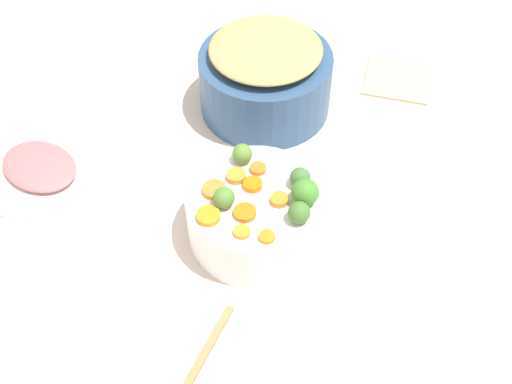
{
  "coord_description": "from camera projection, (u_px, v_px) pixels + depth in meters",
  "views": [
    {
      "loc": [
        -0.58,
        -0.37,
        0.89
      ],
      "look_at": [
        0.01,
        -0.06,
        0.12
      ],
      "focal_mm": 46.12,
      "sensor_mm": 36.0,
      "label": 1
    }
  ],
  "objects": [
    {
      "name": "carrot_slice_8",
      "position": [
        208.0,
        216.0,
        0.99
      ],
      "size": [
        0.05,
        0.05,
        0.01
      ],
      "primitive_type": "cylinder",
      "rotation": [
        0.0,
        0.0,
        0.72
      ],
      "color": "orange",
      "rests_on": "serving_bowl_carrots"
    },
    {
      "name": "ham_plate",
      "position": [
        49.0,
        171.0,
        1.18
      ],
      "size": [
        0.24,
        0.24,
        0.01
      ],
      "primitive_type": "cylinder",
      "color": "white",
      "rests_on": "tabletop"
    },
    {
      "name": "brussels_sprout_4",
      "position": [
        224.0,
        198.0,
        1.0
      ],
      "size": [
        0.03,
        0.03,
        0.03
      ],
      "primitive_type": "sphere",
      "color": "#538336",
      "rests_on": "serving_bowl_carrots"
    },
    {
      "name": "carrot_slice_4",
      "position": [
        253.0,
        184.0,
        1.03
      ],
      "size": [
        0.04,
        0.04,
        0.01
      ],
      "primitive_type": "cylinder",
      "rotation": [
        0.0,
        0.0,
        0.35
      ],
      "color": "orange",
      "rests_on": "serving_bowl_carrots"
    },
    {
      "name": "carrot_slice_6",
      "position": [
        279.0,
        200.0,
        1.01
      ],
      "size": [
        0.03,
        0.03,
        0.01
      ],
      "primitive_type": "cylinder",
      "rotation": [
        0.0,
        0.0,
        3.38
      ],
      "color": "orange",
      "rests_on": "serving_bowl_carrots"
    },
    {
      "name": "brussels_sprout_0",
      "position": [
        300.0,
        211.0,
        0.98
      ],
      "size": [
        0.03,
        0.03,
        0.03
      ],
      "primitive_type": "sphere",
      "color": "#447631",
      "rests_on": "serving_bowl_carrots"
    },
    {
      "name": "carrot_slice_5",
      "position": [
        236.0,
        176.0,
        1.05
      ],
      "size": [
        0.04,
        0.04,
        0.01
      ],
      "primitive_type": "cylinder",
      "rotation": [
        0.0,
        0.0,
        3.63
      ],
      "color": "orange",
      "rests_on": "serving_bowl_carrots"
    },
    {
      "name": "metal_pot",
      "position": [
        265.0,
        82.0,
        1.26
      ],
      "size": [
        0.25,
        0.25,
        0.12
      ],
      "primitive_type": "cylinder",
      "color": "#30507B",
      "rests_on": "tabletop"
    },
    {
      "name": "ham_slice_main",
      "position": [
        39.0,
        166.0,
        1.16
      ],
      "size": [
        0.13,
        0.16,
        0.02
      ],
      "primitive_type": "ellipsoid",
      "rotation": [
        0.0,
        0.0,
        4.56
      ],
      "color": "#BE696D",
      "rests_on": "ham_plate"
    },
    {
      "name": "carrot_slice_0",
      "position": [
        242.0,
        232.0,
        0.97
      ],
      "size": [
        0.03,
        0.03,
        0.01
      ],
      "primitive_type": "cylinder",
      "rotation": [
        0.0,
        0.0,
        1.13
      ],
      "color": "orange",
      "rests_on": "serving_bowl_carrots"
    },
    {
      "name": "brussels_sprout_2",
      "position": [
        240.0,
        153.0,
        1.06
      ],
      "size": [
        0.03,
        0.03,
        0.03
      ],
      "primitive_type": "sphere",
      "color": "#5A8738",
      "rests_on": "serving_bowl_carrots"
    },
    {
      "name": "brussels_sprout_3",
      "position": [
        300.0,
        178.0,
        1.03
      ],
      "size": [
        0.03,
        0.03,
        0.03
      ],
      "primitive_type": "sphere",
      "color": "#42733B",
      "rests_on": "serving_bowl_carrots"
    },
    {
      "name": "tabletop",
      "position": [
        224.0,
        228.0,
        1.11
      ],
      "size": [
        2.4,
        2.4,
        0.02
      ],
      "primitive_type": "cube",
      "color": "beige",
      "rests_on": "ground"
    },
    {
      "name": "brussels_sprout_1",
      "position": [
        305.0,
        192.0,
        1.0
      ],
      "size": [
        0.04,
        0.04,
        0.04
      ],
      "primitive_type": "sphere",
      "color": "#43872E",
      "rests_on": "serving_bowl_carrots"
    },
    {
      "name": "serving_bowl_carrots",
      "position": [
        256.0,
        215.0,
        1.06
      ],
      "size": [
        0.22,
        0.22,
        0.09
      ],
      "primitive_type": "cylinder",
      "color": "white",
      "rests_on": "tabletop"
    },
    {
      "name": "carrot_slice_1",
      "position": [
        245.0,
        213.0,
        1.0
      ],
      "size": [
        0.05,
        0.05,
        0.01
      ],
      "primitive_type": "cylinder",
      "rotation": [
        0.0,
        0.0,
        2.08
      ],
      "color": "orange",
      "rests_on": "serving_bowl_carrots"
    },
    {
      "name": "dish_towel",
      "position": [
        398.0,
        79.0,
        1.35
      ],
      "size": [
        0.16,
        0.16,
        0.01
      ],
      "primitive_type": "cube",
      "rotation": [
        0.0,
        0.0,
        0.24
      ],
      "color": "#CDB78F",
      "rests_on": "tabletop"
    },
    {
      "name": "carrot_slice_3",
      "position": [
        258.0,
        169.0,
        1.06
      ],
      "size": [
        0.04,
        0.04,
        0.01
      ],
      "primitive_type": "cylinder",
      "rotation": [
        0.0,
        0.0,
        5.69
      ],
      "color": "orange",
      "rests_on": "serving_bowl_carrots"
    },
    {
      "name": "stuffing_mound",
      "position": [
        266.0,
        49.0,
        1.2
      ],
      "size": [
        0.21,
        0.21,
        0.03
      ],
      "primitive_type": "ellipsoid",
      "color": "tan",
      "rests_on": "metal_pot"
    },
    {
      "name": "carrot_slice_7",
      "position": [
        214.0,
        190.0,
        1.03
      ],
      "size": [
        0.05,
        0.05,
        0.01
      ],
      "primitive_type": "cylinder",
      "rotation": [
        0.0,
        0.0,
        1.92
      ],
      "color": "orange",
      "rests_on": "serving_bowl_carrots"
    },
    {
      "name": "carrot_slice_2",
      "position": [
        267.0,
        237.0,
        0.97
      ],
      "size": [
        0.03,
        0.03,
        0.01
      ],
      "primitive_type": "cylinder",
      "rotation": [
        0.0,
        0.0,
        2.01
      ],
      "color": "orange",
      "rests_on": "serving_bowl_carrots"
    }
  ]
}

